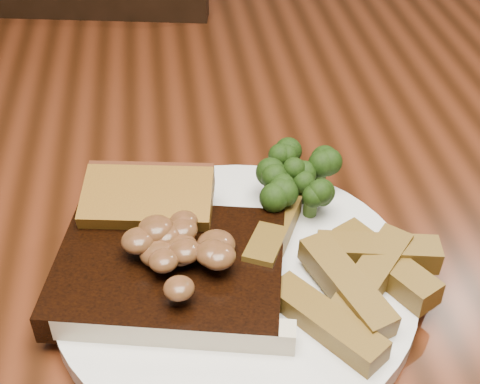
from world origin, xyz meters
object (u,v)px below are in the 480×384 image
object	(u,v)px
steak	(170,271)
potato_wedges	(336,263)
plate	(235,283)
garlic_bread	(150,220)
dining_table	(228,297)
chair_far	(103,148)

from	to	relation	value
steak	potato_wedges	bearing A→B (deg)	8.62
plate	potato_wedges	xyz separation A→B (m)	(0.07, -0.01, 0.02)
steak	garlic_bread	distance (m)	0.06
dining_table	plate	distance (m)	0.12
potato_wedges	chair_far	bearing A→B (deg)	109.79
garlic_bread	potato_wedges	world-z (taller)	potato_wedges
chair_far	potato_wedges	bearing A→B (deg)	120.64
dining_table	chair_far	distance (m)	0.59
plate	steak	xyz separation A→B (m)	(-0.05, 0.00, 0.02)
chair_far	potato_wedges	distance (m)	0.73
plate	steak	bearing A→B (deg)	178.52
steak	garlic_bread	xyz separation A→B (m)	(-0.01, 0.06, -0.00)
plate	steak	world-z (taller)	steak
dining_table	plate	world-z (taller)	plate
chair_far	potato_wedges	xyz separation A→B (m)	(0.22, -0.62, 0.32)
chair_far	steak	distance (m)	0.70
dining_table	garlic_bread	size ratio (longest dim) A/B	16.38
dining_table	steak	xyz separation A→B (m)	(-0.05, -0.07, 0.12)
chair_far	plate	size ratio (longest dim) A/B	3.19
chair_far	plate	world-z (taller)	chair_far
potato_wedges	garlic_bread	bearing A→B (deg)	153.46
plate	garlic_bread	distance (m)	0.09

